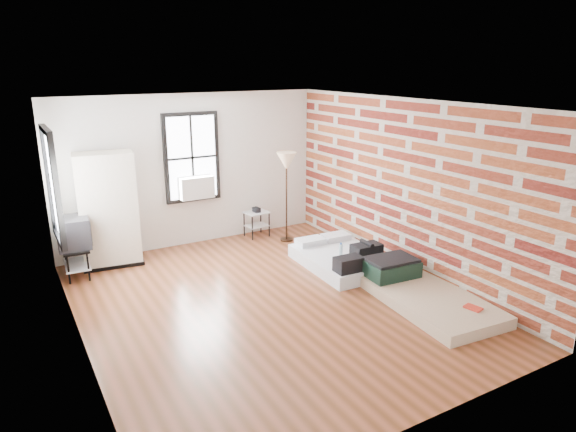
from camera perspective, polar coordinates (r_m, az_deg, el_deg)
ground at (r=7.50m, az=-2.15°, el=-9.59°), size 6.00×6.00×0.00m
room_shell at (r=7.32m, az=-2.03°, el=4.22°), size 5.02×6.02×2.80m
mattress_main at (r=8.74m, az=6.22°, el=-4.67°), size 1.31×1.73×0.54m
mattress_bare at (r=7.75m, az=14.40°, el=-8.09°), size 1.28×2.19×0.45m
wardrobe at (r=9.05m, az=-19.36°, el=0.62°), size 1.04×0.68×1.92m
side_table at (r=10.11m, az=-3.51°, el=-0.15°), size 0.48×0.40×0.59m
floor_lamp at (r=9.59m, az=-0.17°, el=5.65°), size 0.37×0.37×1.72m
tv_stand at (r=8.80m, az=-22.71°, el=-1.93°), size 0.53×0.72×0.98m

